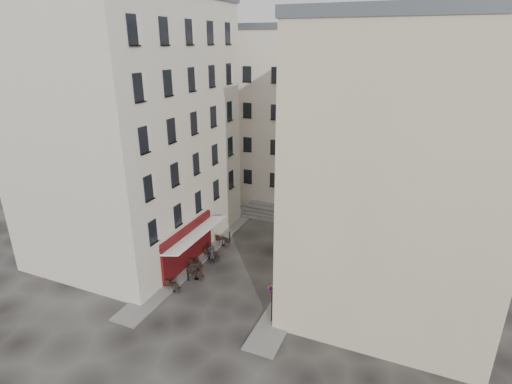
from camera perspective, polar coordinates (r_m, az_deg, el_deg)
The scene contains 18 objects.
ground at distance 30.70m, azimuth -3.35°, elevation -12.91°, with size 90.00×90.00×0.00m, color black.
sidewalk_left at distance 35.54m, azimuth -7.05°, elevation -7.89°, with size 2.00×22.00×0.12m, color slate.
sidewalk_right at distance 31.66m, azimuth 6.61°, elevation -11.76°, with size 2.00×18.00×0.12m, color slate.
building_left at distance 34.61m, azimuth -17.40°, elevation 8.66°, with size 12.20×16.20×20.60m.
building_right at distance 27.41m, azimuth 19.83°, elevation 3.20°, with size 12.20×14.20×18.60m.
building_back at distance 44.32m, azimuth 6.29°, elevation 10.62°, with size 18.20×10.20×18.60m.
cafe_storefront at distance 32.36m, azimuth -9.55°, elevation -7.42°, with size 1.74×7.30×3.50m.
stone_steps at distance 40.75m, azimuth 4.48°, elevation -3.36°, with size 9.00×3.15×0.80m.
bollard_near at distance 31.08m, azimuth -9.70°, elevation -11.59°, with size 0.12×0.12×0.98m.
bollard_mid at distance 33.63m, azimuth -6.49°, elevation -8.73°, with size 0.12×0.12×0.98m.
bollard_far at distance 36.34m, azimuth -3.79°, elevation -6.26°, with size 0.12×0.12×0.98m.
no_parking_sign at distance 25.92m, azimuth 2.30°, elevation -14.75°, with size 0.61×0.21×2.75m.
bistro_table_a at distance 30.22m, azimuth -11.74°, elevation -13.03°, with size 1.14×0.54×0.80m.
bistro_table_b at distance 31.20m, azimuth -8.49°, elevation -11.55°, with size 1.23×0.57×0.86m.
bistro_table_c at distance 32.51m, azimuth -8.52°, elevation -10.18°, with size 1.16×0.54×0.81m.
bistro_table_d at distance 33.54m, azimuth -6.31°, elevation -8.89°, with size 1.35×0.63×0.95m.
bistro_table_e at distance 35.65m, azimuth -4.76°, elevation -6.95°, with size 1.33×0.62×0.93m.
pedestrian at distance 32.82m, azimuth -6.31°, elevation -8.88°, with size 0.62×0.41×1.70m, color black.
Camera 1 is at (11.60, -22.79, 16.99)m, focal length 28.00 mm.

